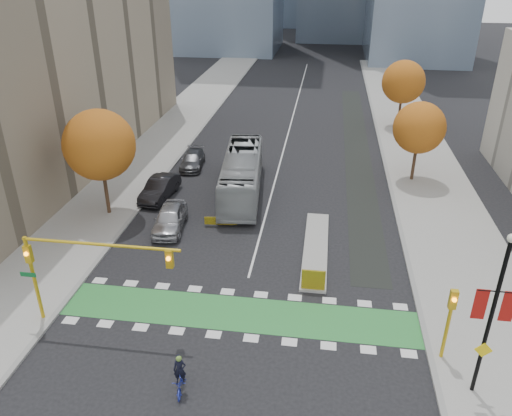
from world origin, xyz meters
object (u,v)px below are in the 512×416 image
(parked_car_b, at_px, (160,188))
(traffic_signal_east, at_px, (450,314))
(tree_east_far, at_px, (403,82))
(tree_east_near, at_px, (419,128))
(traffic_signal_west, at_px, (76,261))
(banner_lamppost, at_px, (493,311))
(tree_west, at_px, (99,145))
(bus, at_px, (242,174))
(parked_car_a, at_px, (170,218))
(parked_car_c, at_px, (192,160))
(cyclist, at_px, (181,379))
(hazard_board, at_px, (313,280))

(parked_car_b, bearing_deg, traffic_signal_east, -33.87)
(traffic_signal_east, bearing_deg, parked_car_b, 140.79)
(tree_east_far, distance_m, parked_car_b, 31.50)
(tree_east_near, bearing_deg, parked_car_b, -162.56)
(traffic_signal_west, bearing_deg, banner_lamppost, -5.86)
(traffic_signal_west, height_order, parked_car_b, traffic_signal_west)
(tree_east_near, relative_size, tree_east_far, 0.92)
(tree_west, height_order, banner_lamppost, banner_lamppost)
(bus, distance_m, parked_car_a, 8.05)
(tree_east_far, xyz_separation_m, parked_car_c, (-20.61, -15.60, -4.54))
(tree_east_far, distance_m, traffic_signal_west, 43.61)
(banner_lamppost, relative_size, parked_car_a, 1.64)
(parked_car_a, bearing_deg, cyclist, -77.16)
(traffic_signal_west, xyz_separation_m, bus, (5.45, 17.76, -2.30))
(tree_west, bearing_deg, parked_car_b, 48.60)
(tree_east_near, relative_size, traffic_signal_west, 0.83)
(parked_car_a, distance_m, parked_car_c, 12.09)
(hazard_board, relative_size, parked_car_c, 0.29)
(hazard_board, bearing_deg, banner_lamppost, -41.79)
(hazard_board, height_order, tree_east_far, tree_east_far)
(hazard_board, distance_m, parked_car_c, 21.85)
(tree_east_far, distance_m, traffic_signal_east, 38.64)
(tree_east_near, xyz_separation_m, parked_car_a, (-18.62, -11.60, -4.00))
(tree_east_far, distance_m, banner_lamppost, 40.52)
(hazard_board, xyz_separation_m, tree_east_far, (8.50, 33.80, 4.44))
(tree_east_near, relative_size, cyclist, 3.48)
(hazard_board, height_order, traffic_signal_west, traffic_signal_west)
(traffic_signal_east, bearing_deg, bus, 126.16)
(tree_west, relative_size, parked_car_a, 1.63)
(parked_car_b, bearing_deg, hazard_board, -35.41)
(hazard_board, xyz_separation_m, tree_west, (-16.00, 7.80, 4.82))
(tree_east_far, height_order, traffic_signal_west, tree_east_far)
(tree_west, bearing_deg, bus, 28.85)
(traffic_signal_west, bearing_deg, tree_east_far, 62.05)
(parked_car_c, bearing_deg, parked_car_a, -88.44)
(traffic_signal_west, height_order, cyclist, traffic_signal_west)
(parked_car_a, xyz_separation_m, parked_car_c, (-1.49, 11.99, -0.16))
(traffic_signal_east, bearing_deg, parked_car_a, 147.49)
(tree_east_near, bearing_deg, parked_car_c, 178.87)
(tree_east_far, height_order, banner_lamppost, banner_lamppost)
(parked_car_c, bearing_deg, parked_car_b, -102.80)
(banner_lamppost, xyz_separation_m, parked_car_c, (-19.61, 24.90, -3.91))
(banner_lamppost, distance_m, parked_car_c, 31.93)
(hazard_board, bearing_deg, parked_car_a, 149.71)
(traffic_signal_east, distance_m, parked_car_b, 25.24)
(traffic_signal_east, bearing_deg, tree_east_near, 86.19)
(tree_east_far, distance_m, parked_car_c, 26.24)
(cyclist, bearing_deg, tree_east_far, 62.68)
(parked_car_b, bearing_deg, banner_lamppost, -35.80)
(tree_east_far, height_order, cyclist, tree_east_far)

